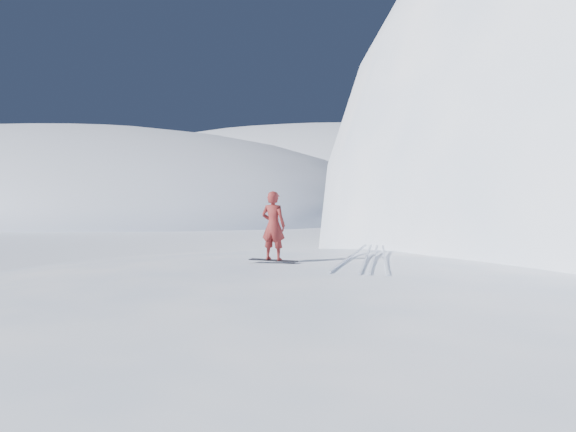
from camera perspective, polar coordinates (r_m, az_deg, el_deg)
name	(u,v)px	position (r m, az deg, el deg)	size (l,w,h in m)	color
ground	(340,418)	(11.11, 5.33, -19.77)	(400.00, 400.00, 0.00)	white
near_ridge	(420,375)	(13.65, 13.29, -15.43)	(36.00, 28.00, 4.80)	white
far_ridge_a	(37,213)	(101.05, -24.14, 0.30)	(120.00, 70.00, 28.00)	white
far_ridge_c	(311,206)	(127.35, 2.37, 1.06)	(140.00, 90.00, 36.00)	white
wind_bumps	(344,378)	(13.15, 5.68, -16.08)	(16.00, 14.40, 1.00)	white
snowboard	(273,260)	(14.41, -1.50, -4.52)	(1.31, 0.24, 0.02)	black
snowboarder	(273,226)	(14.32, -1.50, -0.98)	(0.64, 0.42, 1.76)	maroon
board_tracks	(369,256)	(15.31, 8.23, -4.07)	(2.04, 5.97, 0.04)	silver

